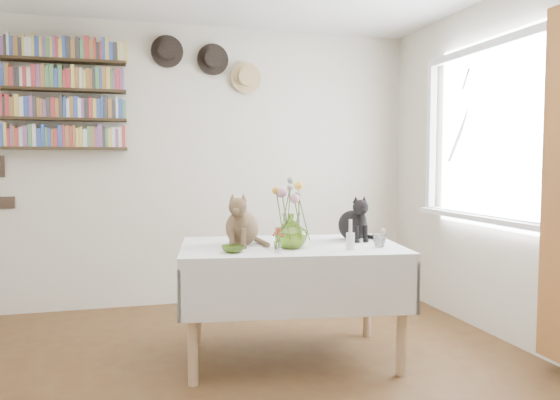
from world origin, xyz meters
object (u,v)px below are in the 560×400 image
object	(u,v)px
tabby_cat	(242,218)
black_cat	(353,217)
flower_vase	(291,231)
bookshelf_unit	(64,95)
dining_table	(291,273)

from	to	relation	value
tabby_cat	black_cat	size ratio (longest dim) A/B	1.10
tabby_cat	flower_vase	world-z (taller)	tabby_cat
black_cat	flower_vase	world-z (taller)	black_cat
tabby_cat	flower_vase	distance (m)	0.35
tabby_cat	black_cat	xyz separation A→B (m)	(0.78, 0.02, -0.02)
tabby_cat	bookshelf_unit	size ratio (longest dim) A/B	0.35
black_cat	flower_vase	distance (m)	0.56
tabby_cat	flower_vase	size ratio (longest dim) A/B	1.61
flower_vase	bookshelf_unit	size ratio (longest dim) A/B	0.21
black_cat	dining_table	bearing A→B (deg)	-172.25
dining_table	black_cat	bearing A→B (deg)	11.21
dining_table	black_cat	distance (m)	0.59
dining_table	tabby_cat	xyz separation A→B (m)	(-0.31, 0.07, 0.36)
dining_table	bookshelf_unit	distance (m)	2.49
tabby_cat	bookshelf_unit	xyz separation A→B (m)	(-1.21, 1.44, 0.92)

